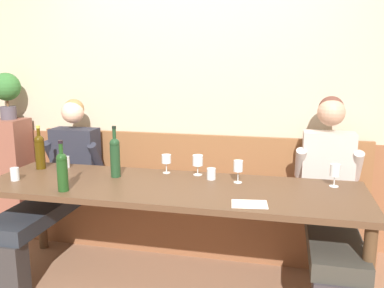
# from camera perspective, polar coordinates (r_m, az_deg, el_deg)

# --- Properties ---
(room_wall_back) EXTENTS (6.80, 0.08, 2.80)m
(room_wall_back) POSITION_cam_1_polar(r_m,az_deg,el_deg) (3.55, 0.99, 8.91)
(room_wall_back) COLOR #C3B398
(room_wall_back) RESTS_ON ground
(wood_wainscot_panel) EXTENTS (6.80, 0.03, 0.91)m
(wood_wainscot_panel) POSITION_cam_1_polar(r_m,az_deg,el_deg) (3.66, 0.75, -6.08)
(wood_wainscot_panel) COLOR brown
(wood_wainscot_panel) RESTS_ON ground
(wall_bench) EXTENTS (2.89, 0.42, 0.94)m
(wall_bench) POSITION_cam_1_polar(r_m,az_deg,el_deg) (3.53, 0.01, -9.76)
(wall_bench) COLOR brown
(wall_bench) RESTS_ON ground
(dining_table) EXTENTS (2.59, 0.77, 0.74)m
(dining_table) POSITION_cam_1_polar(r_m,az_deg,el_deg) (2.80, -3.05, -7.27)
(dining_table) COLOR brown
(dining_table) RESTS_ON ground
(person_left_seat) EXTENTS (0.50, 1.20, 1.24)m
(person_left_seat) POSITION_cam_1_polar(r_m,az_deg,el_deg) (3.50, -18.64, -5.10)
(person_left_seat) COLOR #312E2F
(person_left_seat) RESTS_ON ground
(person_center_right_seat) EXTENTS (0.49, 1.21, 1.31)m
(person_center_right_seat) POSITION_cam_1_polar(r_m,az_deg,el_deg) (3.02, 18.91, -6.93)
(person_center_right_seat) COLOR #363135
(person_center_right_seat) RESTS_ON ground
(wine_bottle_clear_water) EXTENTS (0.07, 0.07, 0.38)m
(wine_bottle_clear_water) POSITION_cam_1_polar(r_m,az_deg,el_deg) (2.98, -10.77, -1.63)
(wine_bottle_clear_water) COLOR #1C3D21
(wine_bottle_clear_water) RESTS_ON dining_table
(wine_bottle_green_tall) EXTENTS (0.07, 0.07, 0.34)m
(wine_bottle_green_tall) POSITION_cam_1_polar(r_m,az_deg,el_deg) (3.37, -20.62, -0.86)
(wine_bottle_green_tall) COLOR #3F2D08
(wine_bottle_green_tall) RESTS_ON dining_table
(wine_bottle_amber_mid) EXTENTS (0.07, 0.07, 0.34)m
(wine_bottle_amber_mid) POSITION_cam_1_polar(r_m,az_deg,el_deg) (2.75, -17.78, -3.50)
(wine_bottle_amber_mid) COLOR #1B4119
(wine_bottle_amber_mid) RESTS_ON dining_table
(wine_glass_right_end) EXTENTS (0.07, 0.07, 0.14)m
(wine_glass_right_end) POSITION_cam_1_polar(r_m,az_deg,el_deg) (3.05, -3.63, -2.18)
(wine_glass_right_end) COLOR silver
(wine_glass_right_end) RESTS_ON dining_table
(wine_glass_mid_right) EXTENTS (0.07, 0.07, 0.15)m
(wine_glass_mid_right) POSITION_cam_1_polar(r_m,az_deg,el_deg) (2.88, 19.46, -3.59)
(wine_glass_mid_right) COLOR silver
(wine_glass_mid_right) RESTS_ON dining_table
(wine_glass_mid_left) EXTENTS (0.08, 0.08, 0.15)m
(wine_glass_mid_left) POSITION_cam_1_polar(r_m,az_deg,el_deg) (2.99, 0.82, -2.39)
(wine_glass_mid_left) COLOR silver
(wine_glass_mid_left) RESTS_ON dining_table
(wine_glass_near_bucket) EXTENTS (0.06, 0.06, 0.16)m
(wine_glass_near_bucket) POSITION_cam_1_polar(r_m,az_deg,el_deg) (2.82, 6.51, -3.26)
(wine_glass_near_bucket) COLOR silver
(wine_glass_near_bucket) RESTS_ON dining_table
(water_tumbler_right) EXTENTS (0.06, 0.06, 0.09)m
(water_tumbler_right) POSITION_cam_1_polar(r_m,az_deg,el_deg) (3.36, -17.32, -2.44)
(water_tumbler_right) COLOR silver
(water_tumbler_right) RESTS_ON dining_table
(water_tumbler_center) EXTENTS (0.06, 0.06, 0.08)m
(water_tumbler_center) POSITION_cam_1_polar(r_m,az_deg,el_deg) (2.90, 2.72, -4.21)
(water_tumbler_center) COLOR silver
(water_tumbler_center) RESTS_ON dining_table
(water_tumbler_left) EXTENTS (0.06, 0.06, 0.09)m
(water_tumbler_left) POSITION_cam_1_polar(r_m,az_deg,el_deg) (3.13, -23.65, -3.89)
(water_tumbler_left) COLOR silver
(water_tumbler_left) RESTS_ON dining_table
(tasting_sheet_left_guest) EXTENTS (0.23, 0.18, 0.00)m
(tasting_sheet_left_guest) POSITION_cam_1_polar(r_m,az_deg,el_deg) (2.44, 8.08, -8.36)
(tasting_sheet_left_guest) COLOR white
(tasting_sheet_left_guest) RESTS_ON dining_table
(corner_pedestal) EXTENTS (0.28, 0.28, 1.04)m
(corner_pedestal) POSITION_cam_1_polar(r_m,az_deg,el_deg) (4.21, -23.75, -3.80)
(corner_pedestal) COLOR brown
(corner_pedestal) RESTS_ON ground
(potted_plant) EXTENTS (0.25, 0.25, 0.43)m
(potted_plant) POSITION_cam_1_polar(r_m,az_deg,el_deg) (4.09, -24.65, 6.91)
(potted_plant) COLOR #4C454F
(potted_plant) RESTS_ON corner_pedestal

